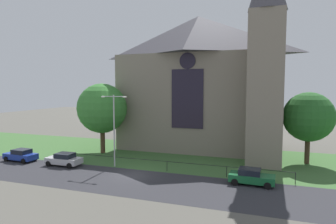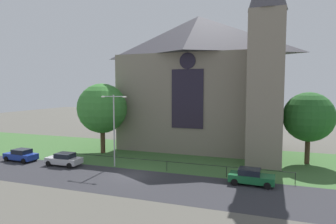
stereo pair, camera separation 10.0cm
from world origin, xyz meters
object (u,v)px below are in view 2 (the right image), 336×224
Objects in this scene: streetlamp_near at (114,121)px; parked_car_green at (251,177)px; church_building at (202,81)px; parked_car_silver at (64,159)px; tree_right_far at (309,117)px; parked_car_blue at (21,155)px; tree_left_near at (102,108)px.

streetlamp_near reaches higher than parked_car_green.
church_building is 22.42m from parked_car_silver.
parked_car_blue is at bearing -162.93° from tree_right_far.
tree_left_near is at bearing 162.91° from parked_car_green.
parked_car_blue is (-19.69, -15.46, -9.53)m from church_building.
streetlamp_near is 7.61m from parked_car_silver.
tree_right_far is 35.82m from parked_car_blue.
streetlamp_near is at bearing -164.70° from parked_car_silver.
parked_car_blue is 1.00× the size of parked_car_green.
streetlamp_near is at bearing -117.62° from church_building.
tree_right_far is at bearing 22.31° from streetlamp_near.
streetlamp_near reaches higher than parked_car_silver.
tree_left_near is 26.85m from tree_right_far.
church_building reaches higher than parked_car_blue.
parked_car_silver is (-0.63, -7.55, -5.56)m from tree_left_near.
parked_car_green is (-5.94, -10.23, -4.95)m from tree_right_far.
parked_car_green is at bearing -5.22° from streetlamp_near.
tree_right_far is 2.06× the size of parked_car_silver.
tree_right_far is 2.04× the size of parked_car_green.
parked_car_green is at bearing -120.16° from tree_right_far.
tree_left_near is 11.81m from parked_car_blue.
church_building is 3.09× the size of streetlamp_near.
parked_car_green is (8.28, -15.27, -9.53)m from church_building.
parked_car_blue is at bearing -177.27° from parked_car_green.
church_building is 26.78m from parked_car_blue.
parked_car_blue is 27.97m from parked_car_green.
streetlamp_near is (5.22, -5.90, -0.98)m from tree_left_near.
tree_right_far is at bearing 62.19° from parked_car_green.
tree_right_far reaches higher than parked_car_blue.
church_building is 6.17× the size of parked_car_silver.
church_building is at bearing 160.48° from tree_right_far.
tree_left_near reaches higher than parked_car_silver.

